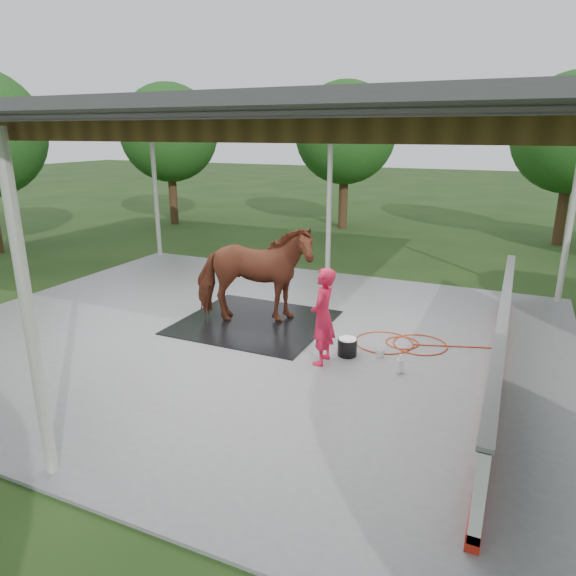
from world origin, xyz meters
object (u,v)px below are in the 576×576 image
at_px(handler, 323,317).
at_px(wash_bucket, 347,347).
at_px(horse, 254,275).
at_px(dasher_board, 500,346).

xyz_separation_m(handler, wash_bucket, (0.31, 0.46, -0.67)).
height_order(horse, wash_bucket, horse).
xyz_separation_m(dasher_board, wash_bucket, (-2.45, -0.19, -0.38)).
distance_m(dasher_board, horse, 4.76).
bearing_deg(handler, wash_bucket, 144.88).
relative_size(dasher_board, handler, 4.79).
bearing_deg(horse, dasher_board, -119.71).
height_order(horse, handler, horse).
relative_size(handler, wash_bucket, 4.88).
xyz_separation_m(dasher_board, horse, (-4.70, 0.57, 0.49)).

